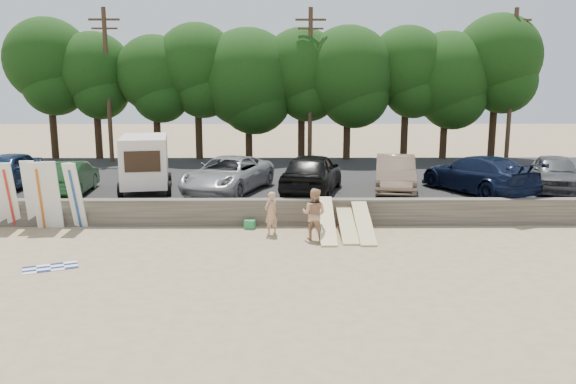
# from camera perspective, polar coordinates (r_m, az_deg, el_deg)

# --- Properties ---
(ground) EXTENTS (120.00, 120.00, 0.00)m
(ground) POSITION_cam_1_polar(r_m,az_deg,el_deg) (18.64, -1.67, -5.58)
(ground) COLOR tan
(ground) RESTS_ON ground
(seawall) EXTENTS (44.00, 0.50, 1.00)m
(seawall) POSITION_cam_1_polar(r_m,az_deg,el_deg) (21.41, -1.52, -2.03)
(seawall) COLOR #6B6356
(seawall) RESTS_ON ground
(parking_lot) EXTENTS (44.00, 14.50, 0.70)m
(parking_lot) POSITION_cam_1_polar(r_m,az_deg,el_deg) (28.80, -1.26, 0.99)
(parking_lot) COLOR #282828
(parking_lot) RESTS_ON ground
(treeline) EXTENTS (32.83, 6.46, 8.88)m
(treeline) POSITION_cam_1_polar(r_m,az_deg,el_deg) (35.34, -0.32, 12.29)
(treeline) COLOR #382616
(treeline) RESTS_ON parking_lot
(utility_poles) EXTENTS (25.80, 0.26, 9.00)m
(utility_poles) POSITION_cam_1_polar(r_m,az_deg,el_deg) (33.91, 2.27, 11.08)
(utility_poles) COLOR #473321
(utility_poles) RESTS_ON parking_lot
(box_trailer) EXTENTS (2.70, 4.04, 2.40)m
(box_trailer) POSITION_cam_1_polar(r_m,az_deg,el_deg) (25.09, -14.33, 3.11)
(box_trailer) COLOR silver
(box_trailer) RESTS_ON parking_lot
(car_0) EXTENTS (2.00, 4.84, 1.64)m
(car_0) POSITION_cam_1_polar(r_m,az_deg,el_deg) (27.62, -26.83, 1.86)
(car_0) COLOR #122342
(car_0) RESTS_ON parking_lot
(car_1) EXTENTS (1.94, 4.49, 1.44)m
(car_1) POSITION_cam_1_polar(r_m,az_deg,el_deg) (25.34, -21.32, 1.35)
(car_1) COLOR #133618
(car_1) RESTS_ON parking_lot
(car_2) EXTENTS (4.18, 6.01, 1.52)m
(car_2) POSITION_cam_1_polar(r_m,az_deg,el_deg) (24.34, -6.13, 1.77)
(car_2) COLOR gray
(car_2) RESTS_ON parking_lot
(car_3) EXTENTS (3.19, 5.50, 1.76)m
(car_3) POSITION_cam_1_polar(r_m,az_deg,el_deg) (23.91, 2.45, 1.95)
(car_3) COLOR black
(car_3) RESTS_ON parking_lot
(car_4) EXTENTS (2.42, 4.91, 1.55)m
(car_4) POSITION_cam_1_polar(r_m,az_deg,el_deg) (24.87, 10.84, 1.86)
(car_4) COLOR #836953
(car_4) RESTS_ON parking_lot
(car_5) EXTENTS (4.40, 6.01, 1.62)m
(car_5) POSITION_cam_1_polar(r_m,az_deg,el_deg) (25.38, 18.72, 1.74)
(car_5) COLOR black
(car_5) RESTS_ON parking_lot
(car_6) EXTENTS (3.26, 4.96, 1.57)m
(car_6) POSITION_cam_1_polar(r_m,az_deg,el_deg) (27.14, 25.51, 1.76)
(car_6) COLOR #4D4F52
(car_6) RESTS_ON parking_lot
(surfboard_upright_2) EXTENTS (0.58, 0.81, 2.52)m
(surfboard_upright_2) POSITION_cam_1_polar(r_m,az_deg,el_deg) (23.09, -26.46, -0.31)
(surfboard_upright_2) COLOR white
(surfboard_upright_2) RESTS_ON ground
(surfboard_upright_3) EXTENTS (0.56, 0.59, 2.57)m
(surfboard_upright_3) POSITION_cam_1_polar(r_m,az_deg,el_deg) (22.87, -24.62, -0.19)
(surfboard_upright_3) COLOR white
(surfboard_upright_3) RESTS_ON ground
(surfboard_upright_4) EXTENTS (0.59, 0.68, 2.55)m
(surfboard_upright_4) POSITION_cam_1_polar(r_m,az_deg,el_deg) (22.46, -23.86, -0.33)
(surfboard_upright_4) COLOR white
(surfboard_upright_4) RESTS_ON ground
(surfboard_upright_5) EXTENTS (0.55, 0.59, 2.57)m
(surfboard_upright_5) POSITION_cam_1_polar(r_m,az_deg,el_deg) (22.33, -22.78, -0.30)
(surfboard_upright_5) COLOR white
(surfboard_upright_5) RESTS_ON ground
(surfboard_upright_6) EXTENTS (0.56, 0.81, 2.52)m
(surfboard_upright_6) POSITION_cam_1_polar(r_m,az_deg,el_deg) (22.06, -20.82, -0.35)
(surfboard_upright_6) COLOR white
(surfboard_upright_6) RESTS_ON ground
(surfboard_low_0) EXTENTS (0.56, 2.82, 1.15)m
(surfboard_low_0) POSITION_cam_1_polar(r_m,az_deg,el_deg) (19.83, 3.93, -2.88)
(surfboard_low_0) COLOR beige
(surfboard_low_0) RESTS_ON ground
(surfboard_low_1) EXTENTS (0.56, 2.92, 0.83)m
(surfboard_low_1) POSITION_cam_1_polar(r_m,az_deg,el_deg) (20.17, 5.98, -3.15)
(surfboard_low_1) COLOR beige
(surfboard_low_1) RESTS_ON ground
(surfboard_low_2) EXTENTS (0.56, 2.88, 0.98)m
(surfboard_low_2) POSITION_cam_1_polar(r_m,az_deg,el_deg) (20.04, 7.67, -3.05)
(surfboard_low_2) COLOR beige
(surfboard_low_2) RESTS_ON ground
(beachgoer_a) EXTENTS (0.67, 0.66, 1.57)m
(beachgoer_a) POSITION_cam_1_polar(r_m,az_deg,el_deg) (19.92, -1.74, -2.18)
(beachgoer_a) COLOR tan
(beachgoer_a) RESTS_ON ground
(beachgoer_b) EXTENTS (1.06, 0.95, 1.79)m
(beachgoer_b) POSITION_cam_1_polar(r_m,az_deg,el_deg) (19.33, 2.67, -2.24)
(beachgoer_b) COLOR tan
(beachgoer_b) RESTS_ON ground
(cooler) EXTENTS (0.43, 0.37, 0.32)m
(cooler) POSITION_cam_1_polar(r_m,az_deg,el_deg) (20.94, -3.89, -3.30)
(cooler) COLOR #27904B
(cooler) RESTS_ON ground
(gear_bag) EXTENTS (0.35, 0.32, 0.22)m
(gear_bag) POSITION_cam_1_polar(r_m,az_deg,el_deg) (20.95, 5.91, -3.47)
(gear_bag) COLOR #C95E17
(gear_bag) RESTS_ON ground
(beach_towel) EXTENTS (1.98, 1.98, 0.00)m
(beach_towel) POSITION_cam_1_polar(r_m,az_deg,el_deg) (17.96, -22.99, -7.08)
(beach_towel) COLOR white
(beach_towel) RESTS_ON ground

